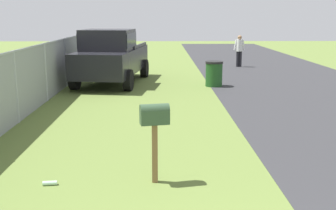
% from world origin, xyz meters
% --- Properties ---
extents(mailbox, '(0.29, 0.48, 1.28)m').
position_xyz_m(mailbox, '(4.05, 0.84, 1.01)').
color(mailbox, brown).
rests_on(mailbox, ground).
extents(pickup_truck, '(5.19, 2.72, 2.09)m').
position_xyz_m(pickup_truck, '(13.75, 2.66, 1.10)').
color(pickup_truck, black).
rests_on(pickup_truck, ground).
extents(trash_bin, '(0.65, 0.65, 0.93)m').
position_xyz_m(trash_bin, '(13.08, -1.23, 0.47)').
color(trash_bin, '#1E4C1E').
rests_on(trash_bin, ground).
extents(pedestrian, '(0.30, 0.57, 1.60)m').
position_xyz_m(pedestrian, '(18.94, -3.24, 0.92)').
color(pedestrian, black).
rests_on(pedestrian, ground).
extents(fence_section, '(18.58, 0.07, 1.79)m').
position_xyz_m(fence_section, '(9.13, 4.28, 0.96)').
color(fence_section, '#9EA3A8').
rests_on(fence_section, ground).
extents(litter_bottle_far_scatter, '(0.09, 0.23, 0.07)m').
position_xyz_m(litter_bottle_far_scatter, '(3.94, 2.49, 0.04)').
color(litter_bottle_far_scatter, '#B2D8BF').
rests_on(litter_bottle_far_scatter, ground).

